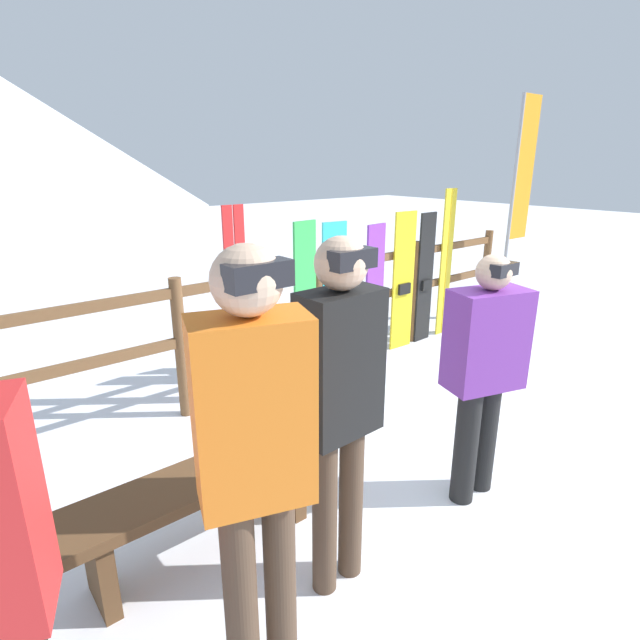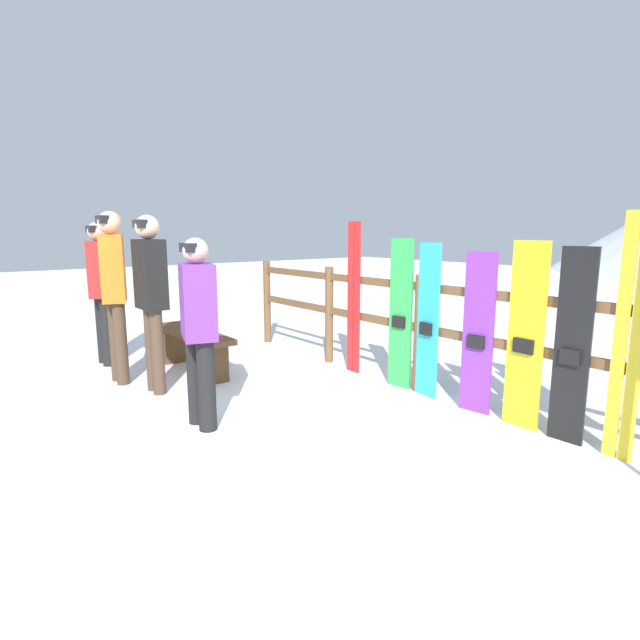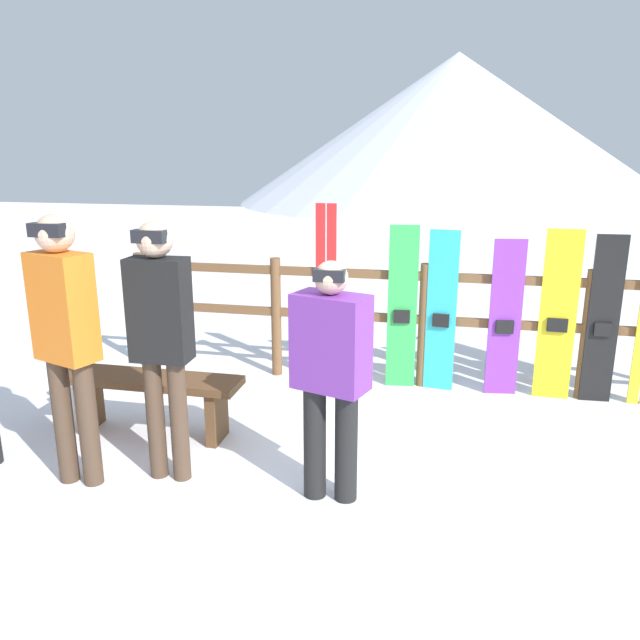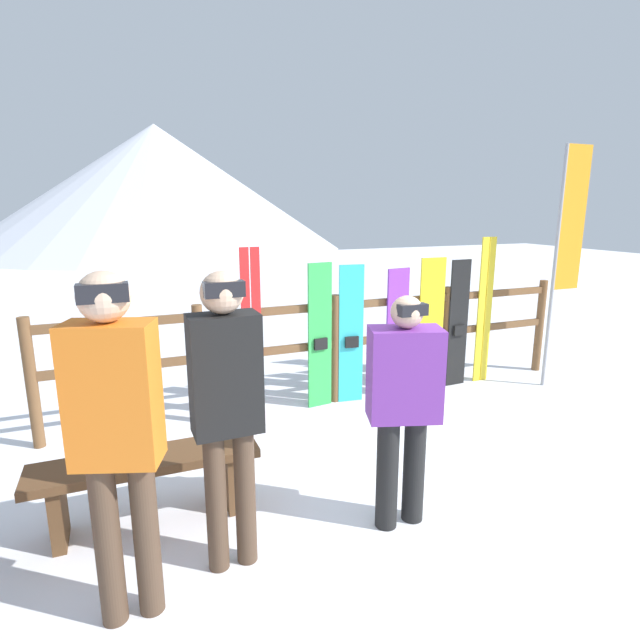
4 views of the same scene
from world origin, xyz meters
The scene contains 14 objects.
ground_plane centered at (0.00, 0.00, 0.00)m, with size 40.00×40.00×0.00m, color white.
fence centered at (0.00, 2.01, 0.71)m, with size 5.85×0.10×1.18m.
bench centered at (-2.02, 0.49, 0.36)m, with size 1.45×0.36×0.49m.
person_orange centered at (-2.16, -0.30, 1.08)m, with size 0.46×0.34×1.81m.
person_black centered at (-1.59, -0.11, 1.05)m, with size 0.38×0.23×1.76m.
person_purple centered at (-0.46, -0.13, 0.89)m, with size 0.51×0.38×1.56m.
ski_pair_red centered at (-0.93, 1.96, 0.86)m, with size 0.19×0.02×1.72m.
snowboard_green centered at (-0.20, 1.96, 0.76)m, with size 0.27×0.08×1.54m.
snowboard_cyan centered at (0.16, 1.96, 0.75)m, with size 0.27×0.08×1.50m.
snowboard_purple centered at (0.72, 1.96, 0.72)m, with size 0.29×0.08×1.44m.
snowboard_yellow centered at (1.17, 1.96, 0.76)m, with size 0.31×0.06×1.54m.
snowboard_black_stripe centered at (1.55, 1.96, 0.75)m, with size 0.27×0.06×1.50m.
ski_pair_yellow centered at (1.92, 1.96, 0.87)m, with size 0.20×0.02×1.75m.
rental_flag centered at (2.63, 1.54, 1.73)m, with size 0.40×0.04×2.76m.
Camera 1 is at (-2.95, -1.64, 2.06)m, focal length 28.00 mm.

